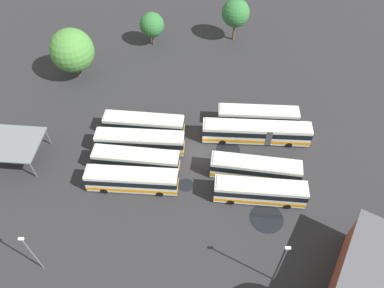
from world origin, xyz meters
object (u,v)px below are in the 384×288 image
bus_row0_slot0 (258,117)px  lamp_post_far_corner (281,263)px  bus_row0_slot3 (255,169)px  bus_row1_slot3 (136,160)px  bus_row1_slot1 (144,125)px  tree_northeast (236,13)px  depot_building (373,280)px  bus_row1_slot2 (140,142)px  maintenance_shelter (10,143)px  tree_northwest (152,25)px  tree_west_edge (72,50)px  bus_row0_slot1 (257,132)px  bus_row1_slot4 (132,180)px  bus_row0_slot4 (260,191)px  lamp_post_near_entrance (32,253)px

bus_row0_slot0 → lamp_post_far_corner: 24.70m
bus_row0_slot3 → lamp_post_far_corner: lamp_post_far_corner is taller
lamp_post_far_corner → bus_row1_slot3: bearing=-43.4°
bus_row0_slot0 → bus_row1_slot1: (17.47, 1.56, -0.00)m
tree_northeast → depot_building: bearing=102.4°
bus_row1_slot2 → bus_row0_slot0: bearing=-164.4°
maintenance_shelter → tree_northwest: 33.81m
tree_west_edge → depot_building: bearing=136.0°
maintenance_shelter → tree_west_edge: 19.60m
bus_row1_slot1 → tree_northwest: tree_northwest is taller
bus_row1_slot3 → bus_row0_slot1: bearing=-163.5°
bus_row0_slot1 → bus_row1_slot4: same height
bus_row0_slot4 → depot_building: (-10.47, 12.03, 1.16)m
depot_building → lamp_post_near_entrance: 36.98m
bus_row1_slot2 → bus_row1_slot4: size_ratio=1.04×
bus_row0_slot3 → bus_row1_slot4: same height
bus_row1_slot3 → depot_building: (-27.10, 17.33, 1.16)m
bus_row0_slot4 → tree_northwest: (16.18, -35.75, 2.39)m
bus_row0_slot0 → bus_row0_slot1: same height
bus_row1_slot3 → lamp_post_far_corner: size_ratio=1.45×
depot_building → tree_northwest: 54.72m
bus_row1_slot1 → bus_row1_slot3: bearing=85.2°
bus_row1_slot4 → depot_building: depot_building is taller
bus_row0_slot4 → bus_row0_slot1: bearing=-94.7°
bus_row0_slot1 → tree_west_edge: (29.73, -15.47, 3.67)m
bus_row1_slot1 → lamp_post_far_corner: (-16.51, 22.95, 2.85)m
bus_row0_slot1 → bus_row1_slot3: bearing=16.5°
bus_row1_slot1 → lamp_post_far_corner: lamp_post_far_corner is taller
bus_row1_slot3 → bus_row1_slot2: bearing=-94.4°
lamp_post_far_corner → tree_west_edge: (29.33, -36.76, 0.83)m
bus_row1_slot3 → tree_west_edge: bearing=-59.3°
bus_row0_slot3 → bus_row0_slot0: bearing=-98.9°
bus_row0_slot3 → lamp_post_near_entrance: 29.35m
bus_row1_slot4 → depot_building: (-27.37, 13.99, 1.16)m
bus_row0_slot1 → tree_west_edge: size_ratio=1.76×
maintenance_shelter → lamp_post_near_entrance: 18.36m
bus_row1_slot2 → bus_row1_slot4: bearing=85.5°
bus_row1_slot2 → tree_west_edge: bearing=-54.0°
bus_row0_slot4 → bus_row1_slot3: same height
bus_row1_slot3 → bus_row1_slot1: bearing=-94.8°
bus_row0_slot3 → bus_row1_slot1: (15.90, -8.44, -0.00)m
bus_row0_slot4 → lamp_post_far_corner: 11.20m
tree_northwest → bus_row1_slot1: bearing=90.3°
bus_row0_slot4 → tree_northeast: bearing=-89.4°
bus_row1_slot4 → lamp_post_near_entrance: bearing=49.8°
bus_row0_slot3 → bus_row1_slot2: 16.97m
bus_row1_slot4 → tree_northeast: bearing=-115.1°
tree_west_edge → bus_row0_slot1: bearing=152.5°
bus_row0_slot1 → lamp_post_near_entrance: size_ratio=2.11×
bus_row0_slot1 → bus_row1_slot4: bearing=25.6°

